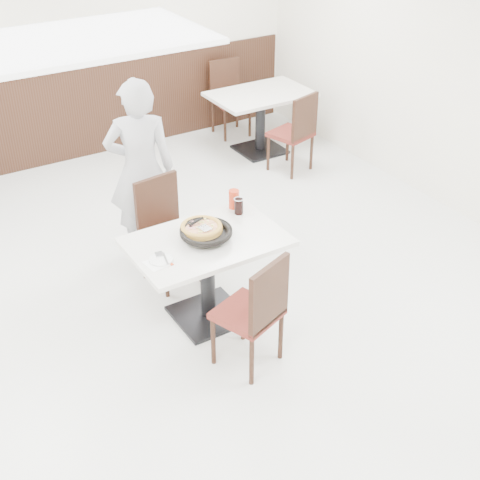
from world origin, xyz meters
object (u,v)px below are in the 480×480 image
pizza (201,229)px  side_plate (161,260)px  bg_chair_right_far (231,99)px  chair_far (171,234)px  pizza_pan (206,235)px  bg_chair_right_near (291,132)px  red_cup (234,199)px  bg_table_right (260,122)px  main_table (208,279)px  diner_person (141,170)px  cola_glass (239,206)px  chair_near (247,311)px

pizza → side_plate: bearing=-159.6°
pizza → bg_chair_right_far: bearing=55.6°
pizza → side_plate: 0.46m
chair_far → bg_chair_right_far: size_ratio=1.00×
pizza_pan → bg_chair_right_near: bg_chair_right_near is taller
pizza → red_cup: red_cup is taller
chair_far → bg_table_right: chair_far is taller
pizza_pan → bg_chair_right_near: 2.94m
main_table → bg_chair_right_near: bg_chair_right_near is taller
chair_far → bg_chair_right_near: same height
bg_chair_right_far → diner_person: bearing=47.0°
main_table → cola_glass: cola_glass is taller
main_table → bg_chair_right_far: bearing=56.2°
pizza → diner_person: (0.00, 1.13, 0.04)m
pizza → bg_table_right: pizza is taller
chair_far → bg_table_right: (2.20, 1.95, -0.10)m
pizza_pan → pizza: pizza is taller
pizza → bg_chair_right_near: size_ratio=0.35×
chair_far → diner_person: 0.68m
chair_near → pizza_pan: (0.02, 0.62, 0.32)m
main_table → pizza: pizza is taller
chair_far → bg_chair_right_near: bearing=-156.5°
side_plate → bg_chair_right_near: bearing=37.7°
chair_near → side_plate: 0.74m
chair_far → cola_glass: (0.44, -0.41, 0.34)m
side_plate → bg_chair_right_near: bg_chair_right_near is taller
diner_person → bg_table_right: diner_person is taller
pizza_pan → red_cup: 0.55m
chair_near → bg_table_right: size_ratio=0.79×
chair_near → chair_far: (0.01, 1.25, 0.00)m
chair_near → bg_chair_right_near: size_ratio=1.00×
bg_table_right → pizza: bearing=-131.2°
chair_near → diner_person: size_ratio=0.56×
main_table → red_cup: size_ratio=7.50×
main_table → pizza_pan: 0.42m
pizza_pan → pizza: bearing=91.8°
bg_table_right → bg_chair_right_near: 0.65m
chair_far → side_plate: size_ratio=5.40×
cola_glass → bg_chair_right_far: bg_chair_right_far is taller
chair_near → side_plate: size_ratio=5.40×
main_table → bg_chair_right_far: 3.88m
chair_far → diner_person: (0.01, 0.57, 0.37)m
chair_far → pizza: bearing=83.6°
cola_glass → chair_far: bearing=136.6°
cola_glass → pizza_pan: bearing=-153.2°
pizza_pan → diner_person: (0.00, 1.20, 0.06)m
main_table → pizza_pan: pizza_pan is taller
main_table → chair_near: (-0.01, -0.62, 0.10)m
chair_far → pizza_pan: chair_far is taller
chair_near → diner_person: diner_person is taller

